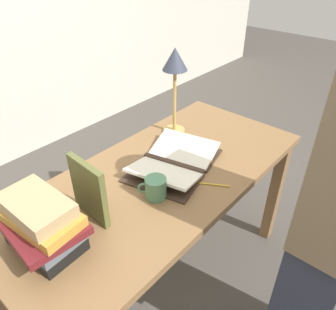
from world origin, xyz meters
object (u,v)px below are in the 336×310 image
pencil (213,184)px  person_reader (334,227)px  book_stack_tall (41,224)px  open_book (174,162)px  coffee_mug (155,188)px  reading_lamp (175,70)px  book_standing_upright (89,191)px

pencil → person_reader: person_reader is taller
book_stack_tall → person_reader: person_reader is taller
open_book → coffee_mug: 0.24m
open_book → book_stack_tall: (-0.66, 0.03, 0.08)m
open_book → book_stack_tall: bearing=164.1°
reading_lamp → person_reader: size_ratio=0.28×
open_book → reading_lamp: bearing=26.5°
open_book → person_reader: 0.71m
coffee_mug → person_reader: (0.24, -0.63, 0.02)m
book_stack_tall → coffee_mug: (0.44, -0.11, -0.06)m
open_book → pencil: bearing=-103.6°
book_standing_upright → person_reader: (0.48, -0.73, -0.06)m
pencil → person_reader: bearing=-87.9°
book_stack_tall → reading_lamp: size_ratio=0.67×
book_stack_tall → book_standing_upright: (0.20, -0.00, 0.02)m
reading_lamp → pencil: reading_lamp is taller
book_stack_tall → person_reader: (0.67, -0.74, -0.04)m
book_standing_upright → coffee_mug: book_standing_upright is taller
open_book → book_standing_upright: bearing=163.4°
open_book → person_reader: size_ratio=0.31×
book_standing_upright → reading_lamp: bearing=17.2°
book_standing_upright → coffee_mug: (0.24, -0.11, -0.08)m
reading_lamp → coffee_mug: bearing=-148.0°
open_book → reading_lamp: (0.24, 0.20, 0.33)m
book_standing_upright → reading_lamp: 0.76m
book_standing_upright → open_book: bearing=-0.3°
book_stack_tall → reading_lamp: 0.95m
book_stack_tall → reading_lamp: (0.90, 0.18, 0.25)m
book_standing_upright → reading_lamp: (0.70, 0.18, 0.23)m
open_book → reading_lamp: reading_lamp is taller
book_stack_tall → book_standing_upright: book_standing_upright is taller
open_book → coffee_mug: (-0.22, -0.08, 0.03)m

